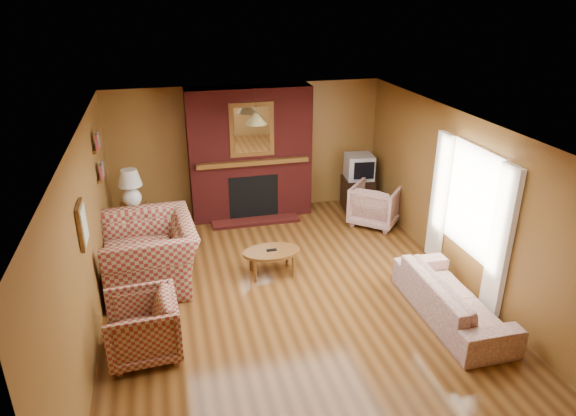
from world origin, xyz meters
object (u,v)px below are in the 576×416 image
object	(u,v)px
floral_armchair	(376,204)
side_table	(135,223)
fireplace	(250,155)
tv_stand	(358,193)
crt_tv	(359,167)
coffee_table	(272,254)
table_lamp	(130,186)
floral_sofa	(452,298)
plaid_loveseat	(150,254)
plaid_armchair	(142,327)

from	to	relation	value
floral_armchair	side_table	world-z (taller)	floral_armchair
fireplace	tv_stand	world-z (taller)	fireplace
floral_armchair	crt_tv	world-z (taller)	crt_tv
fireplace	side_table	distance (m)	2.34
coffee_table	table_lamp	size ratio (longest dim) A/B	1.32
side_table	floral_sofa	bearing A→B (deg)	-40.02
floral_sofa	coffee_table	bearing A→B (deg)	51.30
side_table	tv_stand	world-z (taller)	tv_stand
plaid_loveseat	floral_armchair	size ratio (longest dim) A/B	1.78
floral_sofa	crt_tv	world-z (taller)	crt_tv
floral_sofa	fireplace	bearing A→B (deg)	26.63
plaid_loveseat	floral_armchair	bearing A→B (deg)	101.50
plaid_armchair	table_lamp	xyz separation A→B (m)	(-0.15, 3.14, 0.59)
fireplace	floral_sofa	bearing A→B (deg)	-63.99
floral_sofa	side_table	size ratio (longest dim) A/B	3.27
table_lamp	crt_tv	xyz separation A→B (m)	(4.15, 0.34, -0.12)
side_table	table_lamp	distance (m)	0.66
crt_tv	floral_sofa	bearing A→B (deg)	-92.32
crt_tv	plaid_loveseat	bearing A→B (deg)	-154.31
side_table	tv_stand	bearing A→B (deg)	4.82
fireplace	plaid_armchair	world-z (taller)	fireplace
floral_armchair	plaid_armchair	bearing A→B (deg)	76.01
plaid_loveseat	plaid_armchair	distance (m)	1.61
table_lamp	side_table	bearing A→B (deg)	0.00
plaid_armchair	floral_armchair	size ratio (longest dim) A/B	1.00
coffee_table	crt_tv	bearing A→B (deg)	43.53
floral_sofa	coffee_table	size ratio (longest dim) A/B	2.30
plaid_armchair	tv_stand	xyz separation A→B (m)	(4.00, 3.49, -0.07)
plaid_loveseat	floral_sofa	xyz separation A→B (m)	(3.75, -1.83, -0.19)
plaid_armchair	crt_tv	size ratio (longest dim) A/B	1.49
floral_armchair	crt_tv	distance (m)	0.90
fireplace	floral_armchair	distance (m)	2.44
coffee_table	table_lamp	bearing A→B (deg)	139.29
fireplace	coffee_table	bearing A→B (deg)	-92.87
table_lamp	crt_tv	distance (m)	4.17
fireplace	table_lamp	world-z (taller)	fireplace
side_table	crt_tv	xyz separation A→B (m)	(4.15, 0.34, 0.55)
coffee_table	tv_stand	size ratio (longest dim) A/B	1.38
crt_tv	floral_armchair	bearing A→B (deg)	-86.66
floral_sofa	floral_armchair	distance (m)	2.95
tv_stand	floral_armchair	bearing A→B (deg)	-81.13
floral_armchair	table_lamp	distance (m)	4.26
coffee_table	side_table	bearing A→B (deg)	139.29
floral_armchair	side_table	xyz separation A→B (m)	(-4.19, 0.42, -0.07)
side_table	fireplace	bearing A→B (deg)	14.29
floral_sofa	floral_armchair	world-z (taller)	floral_armchair
side_table	coffee_table	bearing A→B (deg)	-40.71
floral_sofa	coffee_table	world-z (taller)	floral_sofa
coffee_table	tv_stand	bearing A→B (deg)	43.61
plaid_armchair	tv_stand	bearing A→B (deg)	127.99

